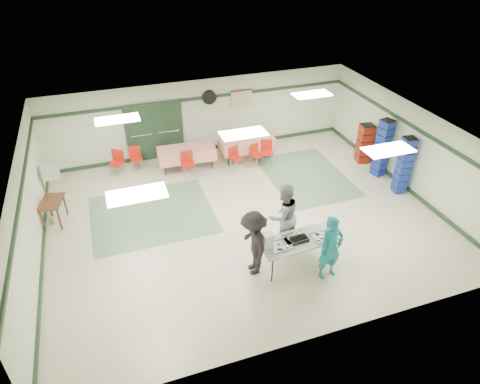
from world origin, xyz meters
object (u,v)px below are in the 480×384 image
object	(u,v)px
chair_b	(235,156)
dining_table_b	(187,153)
serving_table	(299,241)
crate_stack_blue_b	(404,166)
dining_table_a	(247,144)
chair_c	(267,149)
chair_loose_b	(117,160)
volunteer_dark	(253,243)
crate_stack_red	(365,143)
chair_d	(188,162)
volunteer_teal	(331,248)
volunteer_grey	(283,216)
crate_stack_blue_a	(382,148)
chair_loose_a	(135,156)
office_printer	(50,171)
broom	(48,200)
printer_table	(52,204)
chair_a	(256,153)

from	to	relation	value
chair_b	dining_table_b	bearing A→B (deg)	140.23
serving_table	crate_stack_blue_b	xyz separation A→B (m)	(4.51, 1.99, 0.23)
dining_table_a	dining_table_b	size ratio (longest dim) A/B	0.97
dining_table_a	chair_c	xyz separation A→B (m)	(0.53, -0.57, -0.04)
dining_table_b	chair_loose_b	xyz separation A→B (m)	(-2.31, 0.27, -0.01)
volunteer_dark	chair_c	world-z (taller)	volunteer_dark
crate_stack_red	crate_stack_blue_b	xyz separation A→B (m)	(0.00, -2.11, 0.24)
chair_c	chair_d	distance (m)	2.84
chair_d	crate_stack_blue_b	size ratio (longest dim) A/B	0.48
volunteer_teal	volunteer_grey	size ratio (longest dim) A/B	0.92
volunteer_dark	chair_d	bearing A→B (deg)	-170.86
crate_stack_blue_a	chair_c	bearing A→B (deg)	148.80
volunteer_teal	chair_d	bearing A→B (deg)	104.99
dining_table_a	chair_loose_a	bearing A→B (deg)	172.54
chair_d	office_printer	distance (m)	4.20
volunteer_grey	broom	distance (m)	6.57
chair_c	chair_d	xyz separation A→B (m)	(-2.84, 0.01, 0.02)
broom	volunteer_grey	bearing A→B (deg)	-30.13
volunteer_dark	dining_table_b	bearing A→B (deg)	-172.43
chair_b	crate_stack_blue_a	size ratio (longest dim) A/B	0.41
dining_table_b	crate_stack_red	size ratio (longest dim) A/B	1.40
printer_table	office_printer	world-z (taller)	office_printer
chair_c	crate_stack_blue_b	world-z (taller)	crate_stack_blue_b
chair_loose_a	crate_stack_blue_b	distance (m)	8.77
chair_b	crate_stack_blue_b	xyz separation A→B (m)	(4.45, -3.12, 0.45)
chair_loose_a	broom	size ratio (longest dim) A/B	0.60
crate_stack_blue_a	crate_stack_blue_b	bearing A→B (deg)	-90.00
volunteer_grey	volunteer_dark	xyz separation A→B (m)	(-1.09, -0.72, -0.06)
dining_table_a	broom	size ratio (longest dim) A/B	1.35
chair_d	crate_stack_red	xyz separation A→B (m)	(6.11, -1.02, 0.15)
printer_table	crate_stack_blue_a	bearing A→B (deg)	8.75
crate_stack_blue_b	broom	xyz separation A→B (m)	(-10.38, 1.92, -0.21)
crate_stack_red	crate_stack_blue_b	world-z (taller)	crate_stack_blue_b
dining_table_a	chair_a	world-z (taller)	chair_a
office_printer	printer_table	bearing A→B (deg)	-96.58
volunteer_teal	chair_a	distance (m)	5.75
chair_c	printer_table	xyz separation A→B (m)	(-7.02, -1.32, 0.11)
volunteer_teal	office_printer	world-z (taller)	volunteer_teal
serving_table	dining_table_b	world-z (taller)	dining_table_b
dining_table_b	crate_stack_blue_a	bearing A→B (deg)	-19.98
chair_loose_a	chair_a	bearing A→B (deg)	-16.50
dining_table_b	printer_table	size ratio (longest dim) A/B	2.03
serving_table	crate_stack_blue_a	bearing A→B (deg)	31.28
chair_c	broom	bearing A→B (deg)	-156.20
chair_a	chair_loose_a	xyz separation A→B (m)	(-3.99, 1.06, 0.04)
chair_b	chair_d	distance (m)	1.66
serving_table	chair_loose_b	xyz separation A→B (m)	(-3.82, 5.96, -0.16)
chair_c	office_printer	world-z (taller)	office_printer
crate_stack_blue_a	broom	world-z (taller)	crate_stack_blue_a
serving_table	chair_loose_a	distance (m)	6.95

